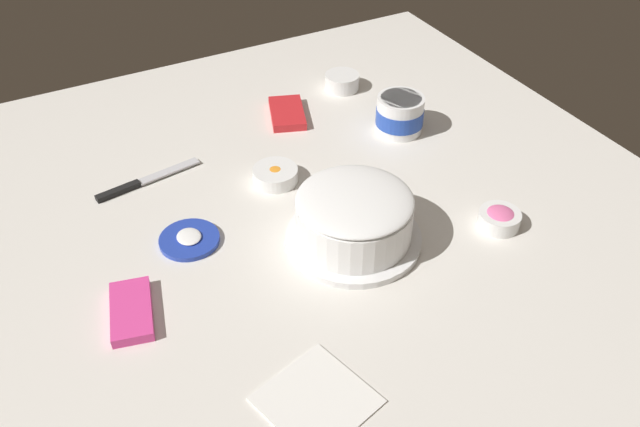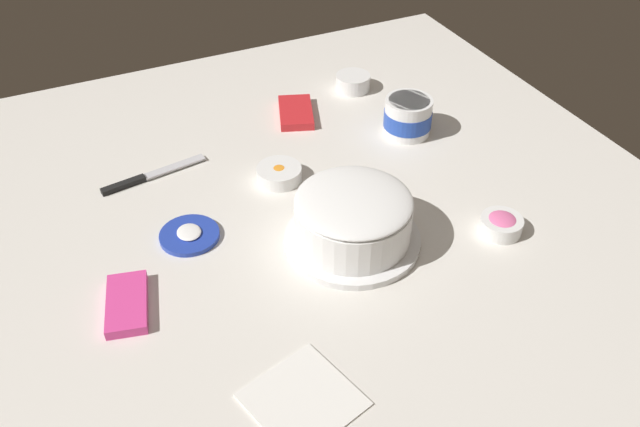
{
  "view_description": "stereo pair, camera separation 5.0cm",
  "coord_description": "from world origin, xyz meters",
  "views": [
    {
      "loc": [
        0.9,
        -0.44,
        0.85
      ],
      "look_at": [
        0.04,
        0.02,
        0.04
      ],
      "focal_mm": 36.94,
      "sensor_mm": 36.0,
      "label": 1
    },
    {
      "loc": [
        0.93,
        -0.4,
        0.85
      ],
      "look_at": [
        0.04,
        0.02,
        0.04
      ],
      "focal_mm": 36.94,
      "sensor_mm": 36.0,
      "label": 2
    }
  ],
  "objects": [
    {
      "name": "frosted_cake",
      "position": [
        0.1,
        0.06,
        0.05
      ],
      "size": [
        0.26,
        0.26,
        0.11
      ],
      "color": "white",
      "rests_on": "ground_plane"
    },
    {
      "name": "candy_box_upper",
      "position": [
        -0.37,
        0.14,
        0.01
      ],
      "size": [
        0.16,
        0.12,
        0.02
      ],
      "primitive_type": "cube",
      "rotation": [
        0.0,
        0.0,
        -0.34
      ],
      "color": "red",
      "rests_on": "ground_plane"
    },
    {
      "name": "candy_box_lower",
      "position": [
        0.09,
        -0.37,
        0.01
      ],
      "size": [
        0.15,
        0.1,
        0.02
      ],
      "primitive_type": "cube",
      "rotation": [
        0.0,
        0.0,
        -0.23
      ],
      "color": "#E53D8E",
      "rests_on": "ground_plane"
    },
    {
      "name": "paper_napkin",
      "position": [
        0.39,
        -0.17,
        0.0
      ],
      "size": [
        0.18,
        0.18,
        0.01
      ],
      "primitive_type": "cube",
      "rotation": [
        0.0,
        0.0,
        0.27
      ],
      "color": "white",
      "rests_on": "ground_plane"
    },
    {
      "name": "sprinkle_bowl_pink",
      "position": [
        0.2,
        0.33,
        0.02
      ],
      "size": [
        0.08,
        0.08,
        0.04
      ],
      "color": "white",
      "rests_on": "ground_plane"
    },
    {
      "name": "frosting_tub_lid",
      "position": [
        -0.05,
        -0.22,
        0.01
      ],
      "size": [
        0.12,
        0.12,
        0.02
      ],
      "color": "#233DAD",
      "rests_on": "ground_plane"
    },
    {
      "name": "sprinkle_bowl_yellow",
      "position": [
        -0.43,
        0.33,
        0.02
      ],
      "size": [
        0.09,
        0.09,
        0.04
      ],
      "color": "white",
      "rests_on": "ground_plane"
    },
    {
      "name": "frosting_tub",
      "position": [
        -0.19,
        0.35,
        0.05
      ],
      "size": [
        0.11,
        0.11,
        0.09
      ],
      "color": "white",
      "rests_on": "ground_plane"
    },
    {
      "name": "sprinkle_bowl_orange",
      "position": [
        -0.14,
        0.01,
        0.02
      ],
      "size": [
        0.1,
        0.1,
        0.03
      ],
      "color": "white",
      "rests_on": "ground_plane"
    },
    {
      "name": "spreading_knife",
      "position": [
        -0.27,
        -0.26,
        0.01
      ],
      "size": [
        0.06,
        0.24,
        0.01
      ],
      "color": "silver",
      "rests_on": "ground_plane"
    },
    {
      "name": "ground_plane",
      "position": [
        0.0,
        0.0,
        0.0
      ],
      "size": [
        1.54,
        1.54,
        0.0
      ],
      "primitive_type": "plane",
      "color": "silver"
    }
  ]
}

